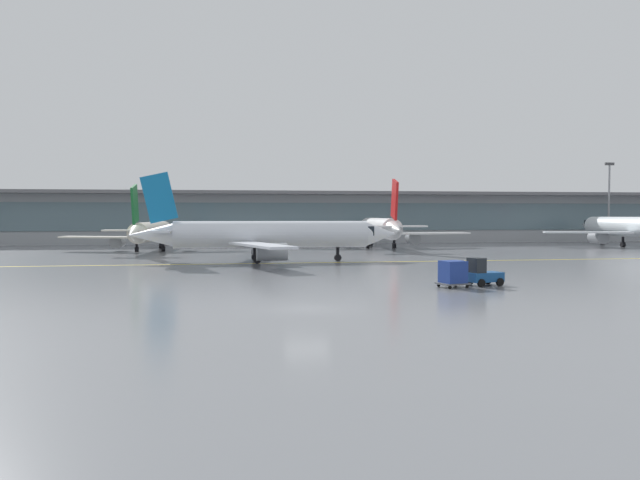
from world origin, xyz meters
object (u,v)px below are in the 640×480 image
Objects in this scene: gate_airplane_1 at (152,232)px; apron_light_mast_1 at (609,199)px; cargo_dolly_lead at (453,273)px; gate_airplane_2 at (379,228)px; taxiing_regional_jet at (268,235)px; gate_airplane_3 at (631,227)px; baggage_tug at (482,274)px.

apron_light_mast_1 is (82.15, 16.03, 5.48)m from gate_airplane_1.
gate_airplane_2 is at bearing 66.59° from cargo_dolly_lead.
taxiing_regional_jet is at bearing 148.36° from gate_airplane_2.
taxiing_regional_jet is at bearing 115.37° from gate_airplane_3.
gate_airplane_3 is 69.26m from baggage_tug.
cargo_dolly_lead is (-49.37, -51.68, -2.18)m from gate_airplane_3.
taxiing_regional_jet is 12.24× the size of cargo_dolly_lead.
taxiing_regional_jet reaches higher than gate_airplane_1.
gate_airplane_3 is (42.12, -2.07, 0.12)m from gate_airplane_2.
taxiing_regional_jet is 29.62m from baggage_tug.
baggage_tug is (30.22, -49.06, -1.88)m from gate_airplane_1.
gate_airplane_3 is (77.06, 1.90, 0.45)m from gate_airplane_1.
cargo_dolly_lead is at bearing -180.00° from baggage_tug.
taxiing_regional_jet is (-19.23, -27.31, -0.12)m from gate_airplane_2.
gate_airplane_1 is at bearing 122.31° from taxiing_regional_jet.
gate_airplane_1 is 0.86× the size of gate_airplane_3.
baggage_tug is 83.59m from apron_light_mast_1.
cargo_dolly_lead is at bearing -129.61° from apron_light_mast_1.
gate_airplane_2 is 1.04× the size of taxiing_regional_jet.
gate_airplane_3 is 15.83m from apron_light_mast_1.
gate_airplane_3 is at bearing 30.57° from cargo_dolly_lead.
gate_airplane_1 is 83.88m from apron_light_mast_1.
gate_airplane_1 is 11.39× the size of cargo_dolly_lead.
baggage_tug is at bearing 178.44° from gate_airplane_2.
gate_airplane_2 reaches higher than gate_airplane_1.
gate_airplane_1 is 0.89× the size of gate_airplane_2.
apron_light_mast_1 is at bearing -72.16° from gate_airplane_2.
gate_airplane_1 is at bearing 94.42° from gate_airplane_3.
taxiing_regional_jet reaches higher than cargo_dolly_lead.
cargo_dolly_lead is at bearing 175.85° from gate_airplane_2.
gate_airplane_1 is at bearing 100.01° from gate_airplane_2.
gate_airplane_2 is 33.40m from taxiing_regional_jet.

